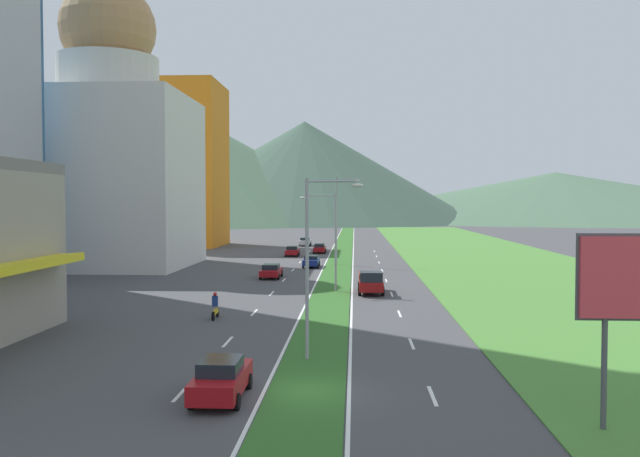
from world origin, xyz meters
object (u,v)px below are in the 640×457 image
object	(u,v)px
car_0	(320,248)
pickup_truck_0	(371,282)
car_1	(292,251)
car_4	(311,261)
motorcycle_rider	(215,308)
street_lamp_near	(313,256)
car_3	(221,378)
car_5	(271,271)
street_lamp_far	(339,215)
car_6	(305,242)
street_lamp_mid	(331,235)

from	to	relation	value
car_0	pickup_truck_0	xyz separation A→B (m)	(6.73, -45.12, 0.25)
car_1	car_4	distance (m)	16.65
car_0	motorcycle_rider	world-z (taller)	motorcycle_rider
street_lamp_near	car_3	xyz separation A→B (m)	(-3.24, -6.67, -4.34)
street_lamp_near	car_5	world-z (taller)	street_lamp_near
pickup_truck_0	street_lamp_far	bearing A→B (deg)	-172.70
street_lamp_far	car_5	xyz separation A→B (m)	(-6.56, -15.19, -5.41)
street_lamp_far	car_3	size ratio (longest dim) A/B	2.35
car_1	car_6	world-z (taller)	car_1
car_0	pickup_truck_0	distance (m)	45.62
car_4	car_3	bearing A→B (deg)	179.92
pickup_truck_0	motorcycle_rider	world-z (taller)	pickup_truck_0
street_lamp_mid	car_4	distance (m)	22.33
car_4	car_5	bearing A→B (deg)	163.87
car_3	street_lamp_far	bearing A→B (deg)	-3.28
street_lamp_mid	car_1	bearing A→B (deg)	100.38
car_4	car_6	bearing A→B (deg)	5.30
car_6	pickup_truck_0	xyz separation A→B (m)	(10.19, -61.78, 0.23)
street_lamp_near	street_lamp_far	size ratio (longest dim) A/B	0.83
street_lamp_mid	pickup_truck_0	world-z (taller)	street_lamp_mid
car_3	pickup_truck_0	distance (m)	31.52
car_5	street_lamp_far	bearing A→B (deg)	-23.35
car_5	motorcycle_rider	distance (m)	24.06
motorcycle_rider	car_0	bearing A→B (deg)	-3.88
motorcycle_rider	street_lamp_mid	bearing A→B (deg)	-27.41
car_1	motorcycle_rider	world-z (taller)	motorcycle_rider
car_3	pickup_truck_0	bearing A→B (deg)	-12.17
motorcycle_rider	street_lamp_near	bearing A→B (deg)	-147.20
street_lamp_far	pickup_truck_0	world-z (taller)	street_lamp_far
street_lamp_mid	car_4	size ratio (longest dim) A/B	1.81
car_1	motorcycle_rider	xyz separation A→B (m)	(-0.31, -51.89, 0.00)
motorcycle_rider	car_3	bearing A→B (deg)	-167.38
street_lamp_near	motorcycle_rider	bearing A→B (deg)	122.80
car_0	car_4	size ratio (longest dim) A/B	1.01
street_lamp_mid	car_0	xyz separation A→B (m)	(-3.32, 44.03, -4.23)
street_lamp_mid	car_1	xyz separation A→B (m)	(-6.94, 37.91, -4.22)
car_4	motorcycle_rider	world-z (taller)	motorcycle_rider
car_3	car_6	bearing A→B (deg)	2.19
pickup_truck_0	motorcycle_rider	size ratio (longest dim) A/B	2.70
street_lamp_far	car_5	size ratio (longest dim) A/B	2.29
car_5	pickup_truck_0	size ratio (longest dim) A/B	0.88
street_lamp_near	motorcycle_rider	world-z (taller)	street_lamp_near
street_lamp_mid	car_3	world-z (taller)	street_lamp_mid
car_6	pickup_truck_0	world-z (taller)	pickup_truck_0
car_3	motorcycle_rider	bearing A→B (deg)	12.62
street_lamp_near	car_4	bearing A→B (deg)	93.85
street_lamp_mid	car_1	world-z (taller)	street_lamp_mid
car_0	motorcycle_rider	xyz separation A→B (m)	(-3.93, -58.01, 0.01)
street_lamp_mid	car_6	xyz separation A→B (m)	(-6.78, 60.69, -4.21)
street_lamp_near	car_4	size ratio (longest dim) A/B	1.91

